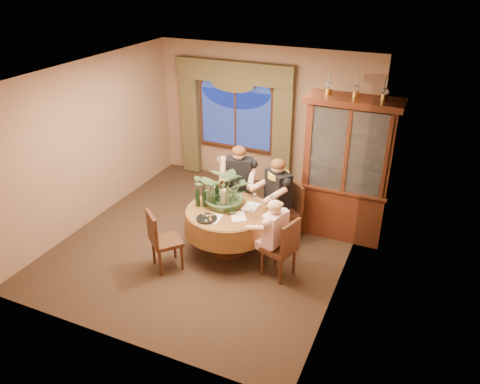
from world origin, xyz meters
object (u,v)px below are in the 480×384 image
at_px(wine_bottle_3, 213,197).
at_px(person_back, 239,185).
at_px(wine_bottle_0, 217,193).
at_px(wine_bottle_4, 214,200).
at_px(chair_back_right, 285,212).
at_px(chair_right, 279,247).
at_px(chair_back, 232,196).
at_px(dining_table, 229,230).
at_px(chair_front_left, 166,240).
at_px(oil_lamp_center, 356,86).
at_px(stoneware_vase, 224,197).
at_px(centerpiece_plant, 227,169).
at_px(oil_lamp_right, 385,89).
at_px(person_scarf, 278,199).
at_px(wine_bottle_2, 208,191).
at_px(china_cabinet, 347,170).
at_px(person_pink, 275,238).
at_px(wine_bottle_5, 198,196).
at_px(oil_lamp_left, 329,83).
at_px(olive_bowl, 231,212).
at_px(wine_bottle_1, 204,197).

bearing_deg(wine_bottle_3, person_back, 87.15).
bearing_deg(wine_bottle_0, wine_bottle_4, -75.51).
bearing_deg(chair_back_right, wine_bottle_4, 85.47).
distance_m(chair_right, chair_back, 1.76).
xyz_separation_m(dining_table, chair_front_left, (-0.66, -0.78, 0.10)).
distance_m(chair_right, person_back, 1.70).
relative_size(oil_lamp_center, stoneware_vase, 1.28).
distance_m(chair_back_right, person_back, 0.96).
height_order(chair_back_right, centerpiece_plant, centerpiece_plant).
height_order(oil_lamp_right, person_back, oil_lamp_right).
bearing_deg(stoneware_vase, chair_right, -21.22).
bearing_deg(chair_back, person_scarf, 146.50).
bearing_deg(oil_lamp_center, dining_table, -141.19).
relative_size(dining_table, wine_bottle_2, 4.27).
relative_size(china_cabinet, person_pink, 1.96).
bearing_deg(wine_bottle_2, stoneware_vase, -3.73).
bearing_deg(oil_lamp_right, stoneware_vase, -151.82).
height_order(chair_front_left, person_pink, person_pink).
distance_m(chair_back, person_scarf, 0.97).
bearing_deg(person_scarf, wine_bottle_5, 75.09).
xyz_separation_m(chair_back_right, person_pink, (0.18, -1.01, 0.13)).
height_order(stoneware_vase, wine_bottle_5, wine_bottle_5).
xyz_separation_m(stoneware_vase, wine_bottle_3, (-0.15, -0.11, 0.03)).
distance_m(oil_lamp_left, wine_bottle_3, 2.47).
xyz_separation_m(person_pink, wine_bottle_0, (-1.13, 0.41, 0.31)).
relative_size(olive_bowl, wine_bottle_1, 0.46).
distance_m(chair_front_left, wine_bottle_2, 1.05).
height_order(chair_front_left, stoneware_vase, stoneware_vase).
bearing_deg(oil_lamp_left, person_back, -166.66).
relative_size(person_pink, centerpiece_plant, 1.16).
relative_size(centerpiece_plant, wine_bottle_0, 3.19).
bearing_deg(dining_table, chair_right, -17.02).
relative_size(person_pink, wine_bottle_2, 3.69).
distance_m(centerpiece_plant, wine_bottle_0, 0.48).
bearing_deg(oil_lamp_left, oil_lamp_right, 0.00).
height_order(person_pink, centerpiece_plant, centerpiece_plant).
bearing_deg(oil_lamp_left, olive_bowl, -128.03).
relative_size(dining_table, wine_bottle_1, 4.27).
bearing_deg(china_cabinet, chair_back_right, -149.87).
height_order(oil_lamp_left, chair_right, oil_lamp_left).
relative_size(oil_lamp_center, oil_lamp_right, 1.00).
xyz_separation_m(person_pink, olive_bowl, (-0.78, 0.18, 0.16)).
xyz_separation_m(oil_lamp_left, wine_bottle_2, (-1.55, -1.09, -1.64)).
xyz_separation_m(oil_lamp_right, person_scarf, (-1.39, -0.53, -1.84)).
xyz_separation_m(oil_lamp_left, wine_bottle_4, (-1.33, -1.32, -1.64)).
bearing_deg(centerpiece_plant, oil_lamp_center, 33.62).
relative_size(chair_back_right, chair_front_left, 1.00).
xyz_separation_m(chair_right, wine_bottle_3, (-1.21, 0.31, 0.44)).
distance_m(person_back, wine_bottle_0, 0.79).
height_order(oil_lamp_center, wine_bottle_3, oil_lamp_center).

